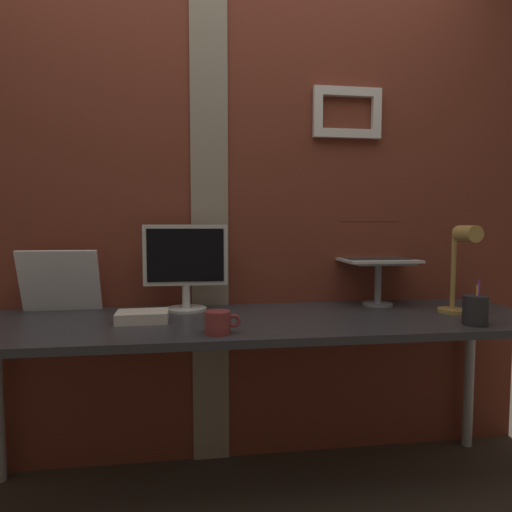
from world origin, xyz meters
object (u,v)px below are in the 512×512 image
pen_cup (475,310)px  desk_lamp (461,260)px  laptop (373,250)px  whiteboard_panel (60,281)px  monitor (186,261)px  coffee_mug (218,322)px

pen_cup → desk_lamp: bearing=73.7°
laptop → whiteboard_panel: 1.46m
monitor → whiteboard_panel: 0.56m
coffee_mug → monitor: bearing=105.3°
whiteboard_panel → coffee_mug: size_ratio=2.67×
monitor → desk_lamp: 1.19m
whiteboard_panel → desk_lamp: size_ratio=0.88×
monitor → desk_lamp: size_ratio=1.01×
laptop → pen_cup: (0.20, -0.51, -0.20)m
coffee_mug → desk_lamp: bearing=9.7°
monitor → laptop: laptop is taller
pen_cup → monitor: bearing=158.3°
monitor → pen_cup: (1.10, -0.44, -0.17)m
pen_cup → whiteboard_panel: bearing=163.7°
whiteboard_panel → laptop: bearing=0.9°
monitor → whiteboard_panel: monitor is taller
coffee_mug → whiteboard_panel: bearing=144.2°
coffee_mug → pen_cup: bearing=-0.0°
laptop → coffee_mug: size_ratio=2.72×
laptop → whiteboard_panel: size_ratio=1.02×
monitor → coffee_mug: size_ratio=3.05×
pen_cup → coffee_mug: pen_cup is taller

